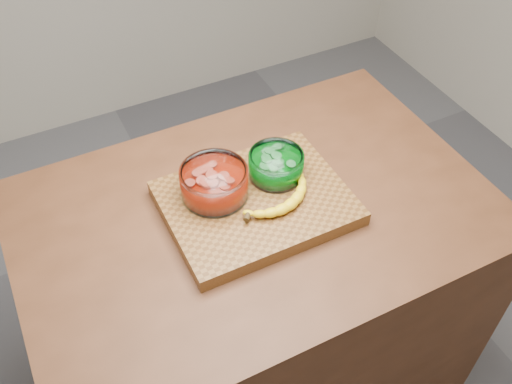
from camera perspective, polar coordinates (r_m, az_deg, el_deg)
name	(u,v)px	position (r m, az deg, el deg)	size (l,w,h in m)	color
ground	(256,373)	(2.20, 0.00, -17.69)	(3.50, 3.50, 0.00)	#545458
counter	(256,306)	(1.81, 0.00, -11.33)	(1.20, 0.80, 0.90)	#502C18
cutting_board	(256,203)	(1.43, 0.00, -1.11)	(0.45, 0.35, 0.04)	brown
bowl_red	(214,183)	(1.40, -4.19, 0.89)	(0.17, 0.17, 0.08)	white
bowl_green	(276,165)	(1.45, 2.02, 2.69)	(0.14, 0.14, 0.07)	white
banana	(278,197)	(1.40, 2.19, -0.47)	(0.23, 0.14, 0.03)	yellow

